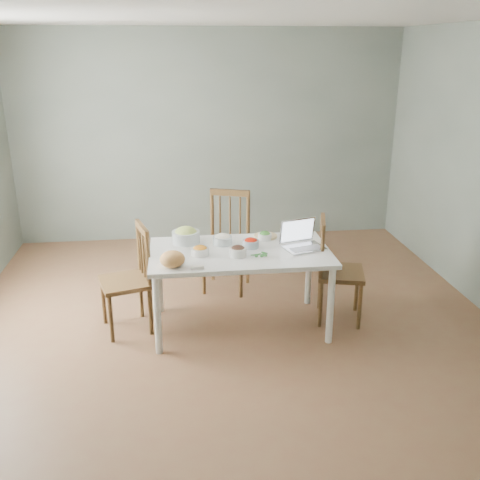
{
  "coord_description": "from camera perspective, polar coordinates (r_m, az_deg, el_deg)",
  "views": [
    {
      "loc": [
        -0.46,
        -4.57,
        2.46
      ],
      "look_at": [
        0.09,
        -0.09,
        0.85
      ],
      "focal_mm": 40.67,
      "sensor_mm": 36.0,
      "label": 1
    }
  ],
  "objects": [
    {
      "name": "wall_front",
      "position": [
        2.4,
        5.02,
        -8.09
      ],
      "size": [
        5.0,
        0.0,
        2.7
      ],
      "primitive_type": "cube",
      "color": "gray",
      "rests_on": "ground"
    },
    {
      "name": "chair_far",
      "position": [
        5.7,
        -1.48,
        -0.27
      ],
      "size": [
        0.58,
        0.56,
        1.04
      ],
      "primitive_type": null,
      "rotation": [
        0.0,
        0.0,
        -0.33
      ],
      "color": "#39250F",
      "rests_on": "floor"
    },
    {
      "name": "bowl_broccoli",
      "position": [
        5.1,
        2.62,
        0.47
      ],
      "size": [
        0.16,
        0.16,
        0.08
      ],
      "primitive_type": null,
      "rotation": [
        0.0,
        0.0,
        -0.34
      ],
      "color": "#185517",
      "rests_on": "dining_table"
    },
    {
      "name": "laptop",
      "position": [
        4.87,
        6.81,
        0.45
      ],
      "size": [
        0.41,
        0.36,
        0.25
      ],
      "primitive_type": null,
      "rotation": [
        0.0,
        0.0,
        0.28
      ],
      "color": "silver",
      "rests_on": "dining_table"
    },
    {
      "name": "floor",
      "position": [
        5.21,
        -1.08,
        -8.54
      ],
      "size": [
        5.0,
        5.0,
        0.0
      ],
      "primitive_type": "cube",
      "color": "brown",
      "rests_on": "ground"
    },
    {
      "name": "chair_right",
      "position": [
        5.15,
        10.53,
        -3.16
      ],
      "size": [
        0.51,
        0.53,
        0.99
      ],
      "primitive_type": null,
      "rotation": [
        0.0,
        0.0,
        1.32
      ],
      "color": "#39250F",
      "rests_on": "floor"
    },
    {
      "name": "dining_table",
      "position": [
        4.98,
        0.0,
        -5.16
      ],
      "size": [
        1.6,
        0.9,
        0.75
      ],
      "primitive_type": null,
      "color": "white",
      "rests_on": "floor"
    },
    {
      "name": "flatbread",
      "position": [
        5.17,
        2.7,
        0.41
      ],
      "size": [
        0.29,
        0.29,
        0.02
      ],
      "primitive_type": "cylinder",
      "rotation": [
        0.0,
        0.0,
        0.39
      ],
      "color": "beige",
      "rests_on": "dining_table"
    },
    {
      "name": "bowl_squash",
      "position": [
        5.03,
        -5.7,
        0.51
      ],
      "size": [
        0.33,
        0.33,
        0.15
      ],
      "primitive_type": null,
      "rotation": [
        0.0,
        0.0,
        0.38
      ],
      "color": "#C7CA5D",
      "rests_on": "dining_table"
    },
    {
      "name": "butter_stick",
      "position": [
        4.44,
        -4.49,
        -2.92
      ],
      "size": [
        0.11,
        0.04,
        0.03
      ],
      "primitive_type": "cube",
      "rotation": [
        0.0,
        0.0,
        0.09
      ],
      "color": "white",
      "rests_on": "dining_table"
    },
    {
      "name": "bowl_redpep",
      "position": [
        4.89,
        1.14,
        -0.3
      ],
      "size": [
        0.17,
        0.17,
        0.09
      ],
      "primitive_type": null,
      "rotation": [
        0.0,
        0.0,
        -0.15
      ],
      "color": "red",
      "rests_on": "dining_table"
    },
    {
      "name": "bowl_carrot",
      "position": [
        4.73,
        -4.19,
        -1.11
      ],
      "size": [
        0.16,
        0.16,
        0.08
      ],
      "primitive_type": null,
      "rotation": [
        0.0,
        0.0,
        -0.08
      ],
      "color": "orange",
      "rests_on": "dining_table"
    },
    {
      "name": "basil_bunch",
      "position": [
        4.73,
        1.99,
        -1.47
      ],
      "size": [
        0.18,
        0.18,
        0.02
      ],
      "primitive_type": null,
      "color": "#1A4A14",
      "rests_on": "dining_table"
    },
    {
      "name": "bread_boule",
      "position": [
        4.49,
        -7.11,
        -2.0
      ],
      "size": [
        0.23,
        0.23,
        0.14
      ],
      "primitive_type": "ellipsoid",
      "rotation": [
        0.0,
        0.0,
        -0.09
      ],
      "color": "#C77F47",
      "rests_on": "dining_table"
    },
    {
      "name": "ceiling",
      "position": [
        4.6,
        -1.31,
        22.6
      ],
      "size": [
        5.0,
        5.0,
        0.0
      ],
      "primitive_type": "cube",
      "color": "white",
      "rests_on": "ground"
    },
    {
      "name": "bowl_mushroom",
      "position": [
        4.68,
        -0.22,
        -1.17
      ],
      "size": [
        0.17,
        0.17,
        0.1
      ],
      "primitive_type": null,
      "rotation": [
        0.0,
        0.0,
        -0.21
      ],
      "color": "#351F16",
      "rests_on": "dining_table"
    },
    {
      "name": "chair_left",
      "position": [
        4.99,
        -12.02,
        -4.1
      ],
      "size": [
        0.52,
        0.53,
        0.98
      ],
      "primitive_type": null,
      "rotation": [
        0.0,
        0.0,
        -1.29
      ],
      "color": "#39250F",
      "rests_on": "floor"
    },
    {
      "name": "bowl_onion",
      "position": [
        4.98,
        -1.86,
        0.09
      ],
      "size": [
        0.22,
        0.22,
        0.1
      ],
      "primitive_type": null,
      "rotation": [
        0.0,
        0.0,
        0.26
      ],
      "color": "white",
      "rests_on": "dining_table"
    },
    {
      "name": "wall_back",
      "position": [
        7.17,
        -3.27,
        10.69
      ],
      "size": [
        5.0,
        0.0,
        2.7
      ],
      "primitive_type": "cube",
      "color": "gray",
      "rests_on": "ground"
    }
  ]
}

